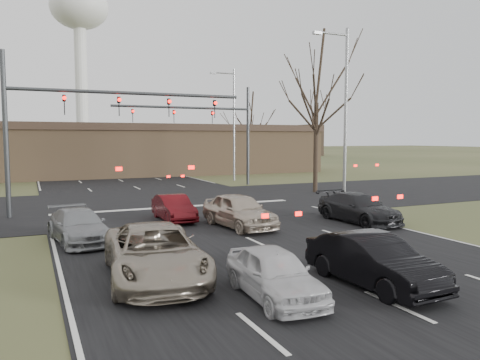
# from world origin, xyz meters

# --- Properties ---
(ground) EXTENTS (360.00, 360.00, 0.00)m
(ground) POSITION_xyz_m (0.00, 0.00, 0.00)
(ground) COLOR #3A4424
(ground) RESTS_ON ground
(road_main) EXTENTS (14.00, 300.00, 0.02)m
(road_main) POSITION_xyz_m (0.00, 60.00, 0.01)
(road_main) COLOR black
(road_main) RESTS_ON ground
(road_cross) EXTENTS (200.00, 14.00, 0.02)m
(road_cross) POSITION_xyz_m (0.00, 15.00, 0.01)
(road_cross) COLOR black
(road_cross) RESTS_ON ground
(building) EXTENTS (42.40, 10.40, 5.30)m
(building) POSITION_xyz_m (2.00, 38.00, 2.67)
(building) COLOR #8A6B4A
(building) RESTS_ON ground
(water_tower) EXTENTS (15.00, 15.00, 44.50)m
(water_tower) POSITION_xyz_m (6.00, 120.00, 35.47)
(water_tower) COLOR silver
(water_tower) RESTS_ON ground
(mast_arm_near) EXTENTS (12.12, 0.24, 8.00)m
(mast_arm_near) POSITION_xyz_m (-5.23, 13.00, 5.07)
(mast_arm_near) COLOR #383A3D
(mast_arm_near) RESTS_ON ground
(mast_arm_far) EXTENTS (11.12, 0.24, 8.00)m
(mast_arm_far) POSITION_xyz_m (6.18, 23.00, 5.02)
(mast_arm_far) COLOR #383A3D
(mast_arm_far) RESTS_ON ground
(streetlight_right_near) EXTENTS (2.34, 0.25, 10.00)m
(streetlight_right_near) POSITION_xyz_m (8.82, 10.00, 5.59)
(streetlight_right_near) COLOR gray
(streetlight_right_near) RESTS_ON ground
(streetlight_right_far) EXTENTS (2.34, 0.25, 10.00)m
(streetlight_right_far) POSITION_xyz_m (9.32, 27.00, 5.59)
(streetlight_right_far) COLOR gray
(streetlight_right_far) RESTS_ON ground
(tree_right_near) EXTENTS (6.90, 6.90, 11.50)m
(tree_right_near) POSITION_xyz_m (11.00, 16.00, 8.90)
(tree_right_near) COLOR black
(tree_right_near) RESTS_ON ground
(tree_right_far) EXTENTS (5.40, 5.40, 9.00)m
(tree_right_far) POSITION_xyz_m (15.00, 35.00, 6.96)
(tree_right_far) COLOR black
(tree_right_far) RESTS_ON ground
(car_silver_suv) EXTENTS (2.98, 5.53, 1.48)m
(car_silver_suv) POSITION_xyz_m (-4.53, 0.35, 0.74)
(car_silver_suv) COLOR gray
(car_silver_suv) RESTS_ON ground
(car_white_sedan) EXTENTS (1.66, 3.69, 1.23)m
(car_white_sedan) POSITION_xyz_m (-2.28, -2.30, 0.61)
(car_white_sedan) COLOR silver
(car_white_sedan) RESTS_ON ground
(car_black_hatch) EXTENTS (1.61, 4.16, 1.35)m
(car_black_hatch) POSITION_xyz_m (0.50, -2.55, 0.68)
(car_black_hatch) COLOR black
(car_black_hatch) RESTS_ON ground
(car_charcoal_sedan) EXTENTS (2.03, 4.62, 1.32)m
(car_charcoal_sedan) POSITION_xyz_m (6.15, 5.11, 0.66)
(car_charcoal_sedan) COLOR black
(car_charcoal_sedan) RESTS_ON ground
(car_grey_ahead) EXTENTS (2.25, 4.39, 1.22)m
(car_grey_ahead) POSITION_xyz_m (-5.95, 6.06, 0.61)
(car_grey_ahead) COLOR gray
(car_grey_ahead) RESTS_ON ground
(car_red_ahead) EXTENTS (1.28, 3.65, 1.20)m
(car_red_ahead) POSITION_xyz_m (-1.46, 8.99, 0.60)
(car_red_ahead) COLOR #4E0B0F
(car_red_ahead) RESTS_ON ground
(car_silver_ahead) EXTENTS (2.18, 4.50, 1.48)m
(car_silver_ahead) POSITION_xyz_m (0.63, 6.20, 0.74)
(car_silver_ahead) COLOR #BAAA96
(car_silver_ahead) RESTS_ON ground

